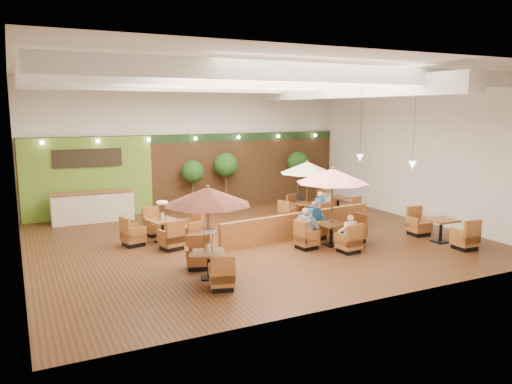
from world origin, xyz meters
TOP-DOWN VIEW (x-y plane):
  - room at (0.25, 1.22)m, footprint 14.04×14.00m
  - service_counter at (-4.40, 5.10)m, footprint 3.00×0.75m
  - booth_divider at (1.47, -0.43)m, footprint 6.14×1.03m
  - table_0 at (-2.74, -2.97)m, footprint 2.23×2.48m
  - table_1 at (1.87, -1.72)m, footprint 2.49×2.49m
  - table_2 at (3.13, 1.78)m, footprint 2.42×2.42m
  - table_3 at (-2.83, 0.98)m, footprint 2.66×2.66m
  - table_4 at (5.29, -2.96)m, footprint 0.91×2.61m
  - table_5 at (4.92, 2.21)m, footprint 0.99×2.50m
  - topiary_0 at (-0.29, 5.30)m, footprint 0.93×0.93m
  - topiary_1 at (1.21, 5.30)m, footprint 1.04×1.04m
  - topiary_2 at (4.84, 5.30)m, footprint 1.01×1.01m
  - diner_0 at (1.87, -2.64)m, footprint 0.38×0.33m
  - diner_1 at (1.87, -0.81)m, footprint 0.42×0.35m
  - diner_2 at (0.95, -1.72)m, footprint 0.39×0.45m
  - diner_3 at (3.13, 0.93)m, footprint 0.44×0.42m
  - diner_4 at (3.98, 1.78)m, footprint 0.42×0.44m

SIDE VIEW (x-z plane):
  - table_5 at x=4.92m, z-range -0.11..0.78m
  - table_4 at x=5.29m, z-range -0.12..0.86m
  - table_3 at x=-2.83m, z-range -0.34..1.19m
  - booth_divider at x=1.47m, z-range 0.00..0.85m
  - service_counter at x=-4.40m, z-range -0.01..1.17m
  - diner_0 at x=1.87m, z-range 0.37..1.08m
  - diner_4 at x=3.98m, z-range 0.36..1.14m
  - diner_3 at x=3.13m, z-range 0.36..1.15m
  - diner_1 at x=1.87m, z-range 0.36..1.16m
  - diner_2 at x=0.95m, z-range 0.35..1.20m
  - topiary_0 at x=-0.29m, z-range 0.53..2.69m
  - table_2 at x=3.13m, z-range 0.44..2.78m
  - table_1 at x=1.87m, z-range 0.46..2.97m
  - topiary_2 at x=4.84m, z-range 0.57..2.92m
  - topiary_1 at x=1.21m, z-range 0.59..3.01m
  - table_0 at x=-2.74m, z-range 0.62..3.04m
  - room at x=0.25m, z-range 0.87..6.39m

